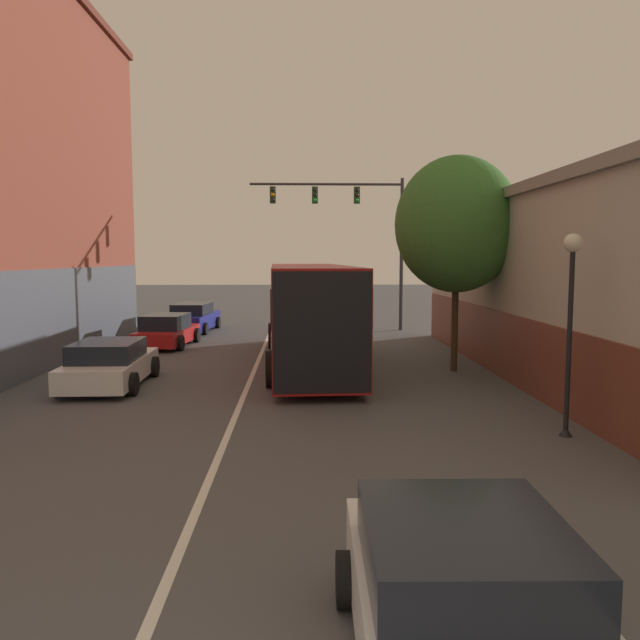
{
  "coord_description": "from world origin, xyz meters",
  "views": [
    {
      "loc": [
        1.49,
        -2.79,
        3.55
      ],
      "look_at": [
        2.06,
        15.82,
        1.69
      ],
      "focal_mm": 35.0,
      "sensor_mm": 36.0,
      "label": 1
    }
  ],
  "objects_px": {
    "parked_car_left_mid": "(167,331)",
    "street_tree_near": "(457,225)",
    "bus": "(309,309)",
    "hatchback_foreground": "(469,610)",
    "parked_car_left_far": "(193,318)",
    "parked_car_left_near": "(110,364)",
    "street_lamp": "(571,307)",
    "traffic_signal_gantry": "(354,219)"
  },
  "relations": [
    {
      "from": "parked_car_left_mid",
      "to": "street_tree_near",
      "type": "distance_m",
      "value": 12.39
    },
    {
      "from": "bus",
      "to": "hatchback_foreground",
      "type": "xyz_separation_m",
      "value": [
        1.13,
        -15.83,
        -1.22
      ]
    },
    {
      "from": "parked_car_left_far",
      "to": "street_tree_near",
      "type": "distance_m",
      "value": 15.33
    },
    {
      "from": "parked_car_left_near",
      "to": "street_tree_near",
      "type": "relative_size",
      "value": 0.64
    },
    {
      "from": "bus",
      "to": "street_lamp",
      "type": "bearing_deg",
      "value": -152.38
    },
    {
      "from": "parked_car_left_near",
      "to": "parked_car_left_mid",
      "type": "bearing_deg",
      "value": -0.55
    },
    {
      "from": "bus",
      "to": "parked_car_left_near",
      "type": "xyz_separation_m",
      "value": [
        -5.57,
        -3.5,
        -1.24
      ]
    },
    {
      "from": "parked_car_left_far",
      "to": "street_lamp",
      "type": "xyz_separation_m",
      "value": [
        10.5,
        -18.17,
        1.94
      ]
    },
    {
      "from": "street_lamp",
      "to": "parked_car_left_mid",
      "type": "bearing_deg",
      "value": 129.35
    },
    {
      "from": "parked_car_left_near",
      "to": "street_tree_near",
      "type": "xyz_separation_m",
      "value": [
        10.13,
        2.06,
        3.96
      ]
    },
    {
      "from": "street_tree_near",
      "to": "street_lamp",
      "type": "bearing_deg",
      "value": -86.31
    },
    {
      "from": "parked_car_left_far",
      "to": "street_tree_near",
      "type": "xyz_separation_m",
      "value": [
        10.03,
        -10.92,
        3.92
      ]
    },
    {
      "from": "traffic_signal_gantry",
      "to": "street_tree_near",
      "type": "bearing_deg",
      "value": -78.86
    },
    {
      "from": "parked_car_left_near",
      "to": "parked_car_left_mid",
      "type": "xyz_separation_m",
      "value": [
        -0.09,
        7.84,
        0.0
      ]
    },
    {
      "from": "bus",
      "to": "parked_car_left_far",
      "type": "bearing_deg",
      "value": 27.62
    },
    {
      "from": "parked_car_left_near",
      "to": "parked_car_left_far",
      "type": "relative_size",
      "value": 0.92
    },
    {
      "from": "parked_car_left_mid",
      "to": "parked_car_left_far",
      "type": "xyz_separation_m",
      "value": [
        0.19,
        5.14,
        0.04
      ]
    },
    {
      "from": "hatchback_foreground",
      "to": "parked_car_left_mid",
      "type": "xyz_separation_m",
      "value": [
        -6.79,
        20.17,
        -0.02
      ]
    },
    {
      "from": "parked_car_left_near",
      "to": "street_tree_near",
      "type": "height_order",
      "value": "street_tree_near"
    },
    {
      "from": "hatchback_foreground",
      "to": "street_lamp",
      "type": "distance_m",
      "value": 8.36
    },
    {
      "from": "hatchback_foreground",
      "to": "street_lamp",
      "type": "xyz_separation_m",
      "value": [
        3.9,
        7.13,
        1.95
      ]
    },
    {
      "from": "parked_car_left_mid",
      "to": "street_lamp",
      "type": "relative_size",
      "value": 1.02
    },
    {
      "from": "hatchback_foreground",
      "to": "street_tree_near",
      "type": "height_order",
      "value": "street_tree_near"
    },
    {
      "from": "parked_car_left_far",
      "to": "street_lamp",
      "type": "height_order",
      "value": "street_lamp"
    },
    {
      "from": "hatchback_foreground",
      "to": "traffic_signal_gantry",
      "type": "height_order",
      "value": "traffic_signal_gantry"
    },
    {
      "from": "street_lamp",
      "to": "traffic_signal_gantry",
      "type": "bearing_deg",
      "value": 98.24
    },
    {
      "from": "bus",
      "to": "parked_car_left_near",
      "type": "distance_m",
      "value": 6.7
    },
    {
      "from": "hatchback_foreground",
      "to": "traffic_signal_gantry",
      "type": "distance_m",
      "value": 26.08
    },
    {
      "from": "hatchback_foreground",
      "to": "traffic_signal_gantry",
      "type": "xyz_separation_m",
      "value": [
        1.22,
        25.61,
        4.8
      ]
    },
    {
      "from": "hatchback_foreground",
      "to": "parked_car_left_far",
      "type": "distance_m",
      "value": 26.16
    },
    {
      "from": "parked_car_left_near",
      "to": "traffic_signal_gantry",
      "type": "distance_m",
      "value": 16.2
    },
    {
      "from": "parked_car_left_near",
      "to": "bus",
      "type": "bearing_deg",
      "value": -59.07
    },
    {
      "from": "hatchback_foreground",
      "to": "bus",
      "type": "bearing_deg",
      "value": 5.34
    },
    {
      "from": "street_lamp",
      "to": "street_tree_near",
      "type": "relative_size",
      "value": 0.6
    },
    {
      "from": "traffic_signal_gantry",
      "to": "street_lamp",
      "type": "height_order",
      "value": "traffic_signal_gantry"
    },
    {
      "from": "bus",
      "to": "hatchback_foreground",
      "type": "relative_size",
      "value": 3.09
    },
    {
      "from": "parked_car_left_mid",
      "to": "parked_car_left_far",
      "type": "height_order",
      "value": "parked_car_left_far"
    },
    {
      "from": "bus",
      "to": "parked_car_left_far",
      "type": "distance_m",
      "value": 11.01
    },
    {
      "from": "bus",
      "to": "street_tree_near",
      "type": "distance_m",
      "value": 5.49
    },
    {
      "from": "parked_car_left_mid",
      "to": "traffic_signal_gantry",
      "type": "height_order",
      "value": "traffic_signal_gantry"
    },
    {
      "from": "parked_car_left_far",
      "to": "street_tree_near",
      "type": "height_order",
      "value": "street_tree_near"
    },
    {
      "from": "parked_car_left_near",
      "to": "traffic_signal_gantry",
      "type": "bearing_deg",
      "value": -32.04
    }
  ]
}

